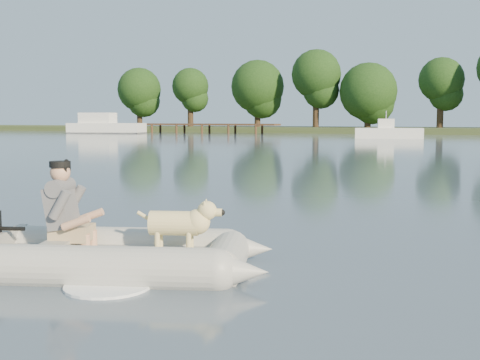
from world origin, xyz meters
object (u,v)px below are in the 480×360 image
at_px(man, 63,204).
at_px(motorboat, 389,125).
at_px(dog, 174,227).
at_px(dock, 197,128).
at_px(cabin_cruiser, 107,123).
at_px(dinghy, 119,222).

distance_m(man, motorboat, 43.17).
height_order(man, dog, man).
xyz_separation_m(dock, cabin_cruiser, (-8.86, -3.66, 0.57)).
distance_m(dog, cabin_cruiser, 59.26).
bearing_deg(cabin_cruiser, dog, -64.95).
bearing_deg(man, cabin_cruiser, 107.10).
xyz_separation_m(dog, cabin_cruiser, (-34.91, 47.87, 0.65)).
height_order(man, cabin_cruiser, cabin_cruiser).
distance_m(man, dog, 1.17).
relative_size(dinghy, cabin_cruiser, 0.51).
distance_m(dock, man, 57.58).
relative_size(dog, motorboat, 0.15).
xyz_separation_m(dock, man, (24.96, -51.88, 0.14)).
bearing_deg(cabin_cruiser, motorboat, -20.87).
bearing_deg(dinghy, motorboat, 77.72).
distance_m(cabin_cruiser, motorboat, 30.61).
relative_size(dinghy, motorboat, 0.79).
bearing_deg(dock, motorboat, -22.61).
relative_size(dinghy, dog, 5.29).
xyz_separation_m(dinghy, man, (-0.58, -0.14, 0.16)).
bearing_deg(dinghy, man, 175.76).
relative_size(man, cabin_cruiser, 0.11).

